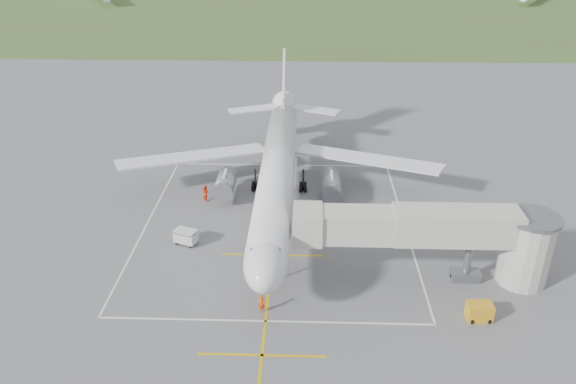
{
  "coord_description": "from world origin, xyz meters",
  "views": [
    {
      "loc": [
        3.07,
        -56.7,
        30.47
      ],
      "look_at": [
        1.35,
        -4.0,
        4.0
      ],
      "focal_mm": 35.0,
      "sensor_mm": 36.0,
      "label": 1
    }
  ],
  "objects_px": {
    "ramp_worker_nose": "(262,304)",
    "baggage_cart": "(186,237)",
    "gpu_unit": "(479,312)",
    "airliner": "(277,170)",
    "jet_bridge": "(446,235)",
    "ramp_worker_wing": "(206,193)"
  },
  "relations": [
    {
      "from": "jet_bridge",
      "to": "baggage_cart",
      "type": "relative_size",
      "value": 9.14
    },
    {
      "from": "airliner",
      "to": "ramp_worker_wing",
      "type": "distance_m",
      "value": 9.21
    },
    {
      "from": "airliner",
      "to": "jet_bridge",
      "type": "xyz_separation_m",
      "value": [
        15.72,
        -14.25,
        0.35
      ]
    },
    {
      "from": "baggage_cart",
      "to": "gpu_unit",
      "type": "bearing_deg",
      "value": -2.06
    },
    {
      "from": "baggage_cart",
      "to": "ramp_worker_nose",
      "type": "height_order",
      "value": "ramp_worker_nose"
    },
    {
      "from": "gpu_unit",
      "to": "ramp_worker_nose",
      "type": "height_order",
      "value": "ramp_worker_nose"
    },
    {
      "from": "ramp_worker_wing",
      "to": "ramp_worker_nose",
      "type": "bearing_deg",
      "value": 150.96
    },
    {
      "from": "airliner",
      "to": "gpu_unit",
      "type": "relative_size",
      "value": 22.23
    },
    {
      "from": "gpu_unit",
      "to": "ramp_worker_nose",
      "type": "bearing_deg",
      "value": 176.75
    },
    {
      "from": "jet_bridge",
      "to": "gpu_unit",
      "type": "relative_size",
      "value": 11.12
    },
    {
      "from": "airliner",
      "to": "ramp_worker_wing",
      "type": "bearing_deg",
      "value": 174.45
    },
    {
      "from": "ramp_worker_wing",
      "to": "jet_bridge",
      "type": "bearing_deg",
      "value": -172.6
    },
    {
      "from": "baggage_cart",
      "to": "ramp_worker_nose",
      "type": "xyz_separation_m",
      "value": [
        8.55,
        -10.71,
        0.06
      ]
    },
    {
      "from": "baggage_cart",
      "to": "ramp_worker_nose",
      "type": "distance_m",
      "value": 13.7
    },
    {
      "from": "baggage_cart",
      "to": "ramp_worker_nose",
      "type": "relative_size",
      "value": 1.5
    },
    {
      "from": "ramp_worker_wing",
      "to": "baggage_cart",
      "type": "bearing_deg",
      "value": 126.73
    },
    {
      "from": "gpu_unit",
      "to": "baggage_cart",
      "type": "bearing_deg",
      "value": 155.24
    },
    {
      "from": "gpu_unit",
      "to": "airliner",
      "type": "bearing_deg",
      "value": 129.37
    },
    {
      "from": "ramp_worker_nose",
      "to": "ramp_worker_wing",
      "type": "bearing_deg",
      "value": 93.3
    },
    {
      "from": "airliner",
      "to": "ramp_worker_wing",
      "type": "relative_size",
      "value": 24.8
    },
    {
      "from": "ramp_worker_wing",
      "to": "airliner",
      "type": "bearing_deg",
      "value": -146.24
    },
    {
      "from": "ramp_worker_nose",
      "to": "baggage_cart",
      "type": "bearing_deg",
      "value": 110.23
    }
  ]
}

